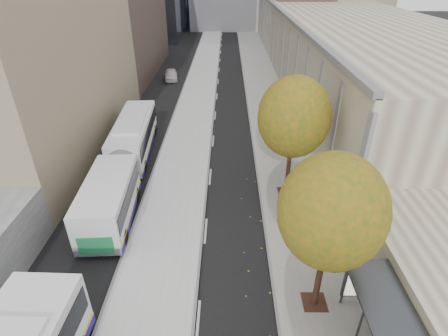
{
  "coord_description": "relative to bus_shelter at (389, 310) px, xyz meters",
  "views": [
    {
      "loc": [
        -0.42,
        2.28,
        13.43
      ],
      "look_at": [
        -0.6,
        20.99,
        2.5
      ],
      "focal_mm": 28.0,
      "sensor_mm": 36.0,
      "label": 1
    }
  ],
  "objects": [
    {
      "name": "tree_c",
      "position": [
        -2.09,
        2.04,
        3.06
      ],
      "size": [
        4.2,
        4.2,
        7.28
      ],
      "color": "black",
      "rests_on": "sidewalk"
    },
    {
      "name": "distant_car",
      "position": [
        -13.66,
        37.81,
        -1.5
      ],
      "size": [
        2.25,
        4.26,
        1.38
      ],
      "primitive_type": "imported",
      "rotation": [
        0.0,
        0.0,
        0.16
      ],
      "color": "silver",
      "rests_on": "ground"
    },
    {
      "name": "bus_shelter",
      "position": [
        0.0,
        0.0,
        0.0
      ],
      "size": [
        1.9,
        4.4,
        2.53
      ],
      "color": "#383A3F",
      "rests_on": "sidewalk"
    },
    {
      "name": "building_tan",
      "position": [
        9.81,
        53.04,
        1.81
      ],
      "size": [
        18.0,
        92.0,
        8.0
      ],
      "primitive_type": "cube",
      "color": "gray",
      "rests_on": "ground"
    },
    {
      "name": "sidewalk",
      "position": [
        -1.56,
        24.04,
        -2.15
      ],
      "size": [
        4.75,
        150.0,
        0.08
      ],
      "primitive_type": "cube",
      "color": "gray",
      "rests_on": "ground"
    },
    {
      "name": "bus_far",
      "position": [
        -13.34,
        13.02,
        -0.64
      ],
      "size": [
        3.62,
        17.08,
        2.83
      ],
      "rotation": [
        0.0,
        0.0,
        0.07
      ],
      "color": "white",
      "rests_on": "ground"
    },
    {
      "name": "bus_platform",
      "position": [
        -9.56,
        24.04,
        -2.11
      ],
      "size": [
        4.25,
        150.0,
        0.15
      ],
      "primitive_type": "cube",
      "color": "#B8B8B8",
      "rests_on": "ground"
    },
    {
      "name": "tree_d",
      "position": [
        -2.09,
        11.04,
        3.28
      ],
      "size": [
        4.4,
        4.4,
        7.6
      ],
      "color": "black",
      "rests_on": "sidewalk"
    }
  ]
}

